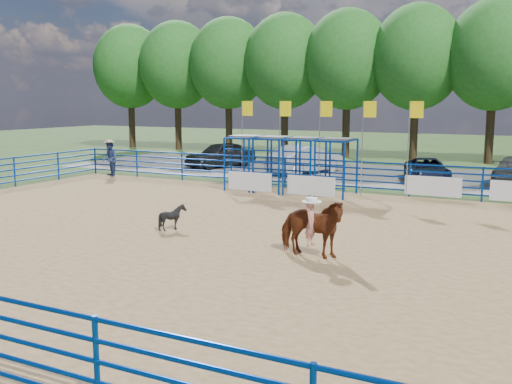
% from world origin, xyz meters
% --- Properties ---
extents(ground, '(120.00, 120.00, 0.00)m').
position_xyz_m(ground, '(0.00, 0.00, 0.00)').
color(ground, '#324F1F').
rests_on(ground, ground).
extents(arena_dirt, '(30.00, 20.00, 0.02)m').
position_xyz_m(arena_dirt, '(0.00, 0.00, 0.01)').
color(arena_dirt, '#A58152').
rests_on(arena_dirt, ground).
extents(gravel_strip, '(40.00, 10.00, 0.01)m').
position_xyz_m(gravel_strip, '(0.00, 17.00, 0.01)').
color(gravel_strip, gray).
rests_on(gravel_strip, ground).
extents(horse_and_rider, '(1.94, 0.90, 2.26)m').
position_xyz_m(horse_and_rider, '(2.62, -1.18, 0.89)').
color(horse_and_rider, brown).
rests_on(horse_and_rider, arena_dirt).
extents(calf, '(0.93, 0.86, 0.86)m').
position_xyz_m(calf, '(-2.61, -0.15, 0.45)').
color(calf, black).
rests_on(calf, arena_dirt).
extents(spectator_cowboy, '(1.21, 1.16, 2.02)m').
position_xyz_m(spectator_cowboy, '(-13.45, 9.47, 1.02)').
color(spectator_cowboy, navy).
rests_on(spectator_cowboy, arena_dirt).
extents(car_a, '(3.60, 5.12, 1.62)m').
position_xyz_m(car_a, '(-10.11, 16.07, 0.82)').
color(car_a, black).
rests_on(car_a, gravel_strip).
extents(car_b, '(3.40, 5.31, 1.65)m').
position_xyz_m(car_b, '(-4.12, 15.56, 0.84)').
color(car_b, '#95989D').
rests_on(car_b, gravel_strip).
extents(car_c, '(3.22, 4.82, 1.23)m').
position_xyz_m(car_c, '(2.84, 15.19, 0.62)').
color(car_c, '#141832').
rests_on(car_c, gravel_strip).
extents(perimeter_fence, '(30.10, 20.10, 1.50)m').
position_xyz_m(perimeter_fence, '(0.00, 0.00, 0.75)').
color(perimeter_fence, '#063296').
rests_on(perimeter_fence, ground).
extents(chute_assembly, '(19.32, 2.41, 4.20)m').
position_xyz_m(chute_assembly, '(-1.90, 8.84, 1.26)').
color(chute_assembly, '#063296').
rests_on(chute_assembly, ground).
extents(treeline, '(56.40, 6.40, 11.24)m').
position_xyz_m(treeline, '(0.00, 26.00, 7.53)').
color(treeline, '#3F2B19').
rests_on(treeline, ground).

